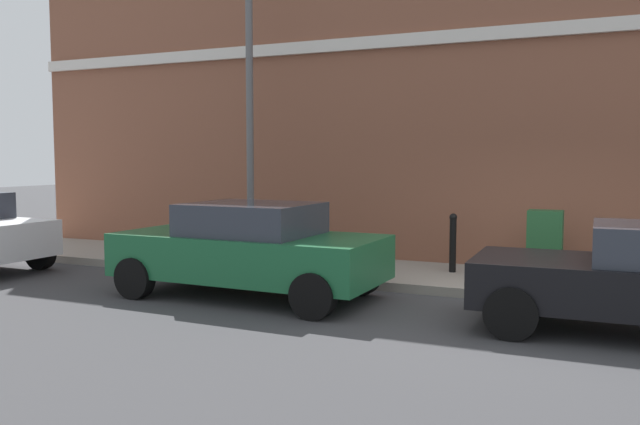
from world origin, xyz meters
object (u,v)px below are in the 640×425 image
at_px(bollard_near_cabinet, 453,241).
at_px(lamppost, 250,98).
at_px(utility_cabinet, 545,248).
at_px(car_green, 250,249).

height_order(bollard_near_cabinet, lamppost, lamppost).
bearing_deg(utility_cabinet, car_green, 121.73).
xyz_separation_m(car_green, utility_cabinet, (2.55, -4.12, -0.08)).
bearing_deg(lamppost, bollard_near_cabinet, -86.28).
height_order(car_green, lamppost, lamppost).
distance_m(car_green, utility_cabinet, 4.84).
height_order(car_green, bollard_near_cabinet, car_green).
bearing_deg(bollard_near_cabinet, car_green, 135.78).
xyz_separation_m(utility_cabinet, bollard_near_cabinet, (0.10, 1.54, 0.02)).
bearing_deg(bollard_near_cabinet, lamppost, 93.72).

